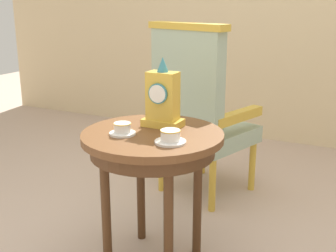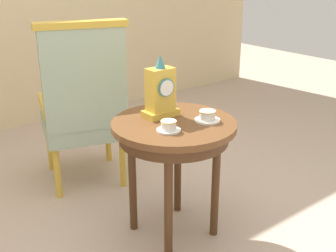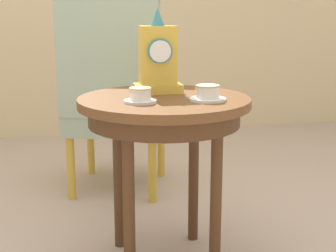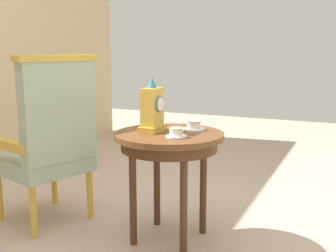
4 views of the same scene
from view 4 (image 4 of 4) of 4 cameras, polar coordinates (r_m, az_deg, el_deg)
name	(u,v)px [view 4 (image 4 of 4)]	position (r m, az deg, el deg)	size (l,w,h in m)	color
ground_plane	(160,241)	(2.74, -1.14, -15.16)	(10.00, 10.00, 0.00)	#BCA38E
side_table	(169,146)	(2.58, 0.16, -2.74)	(0.66, 0.66, 0.68)	brown
teacup_left	(176,133)	(2.42, 1.10, -0.94)	(0.12, 0.12, 0.06)	white
teacup_right	(194,126)	(2.64, 3.49, 0.02)	(0.14, 0.14, 0.06)	white
mantel_clock	(152,110)	(2.58, -2.10, 2.22)	(0.19, 0.11, 0.34)	gold
armchair	(50,138)	(2.92, -15.55, -1.62)	(0.67, 0.67, 1.14)	#9EB299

